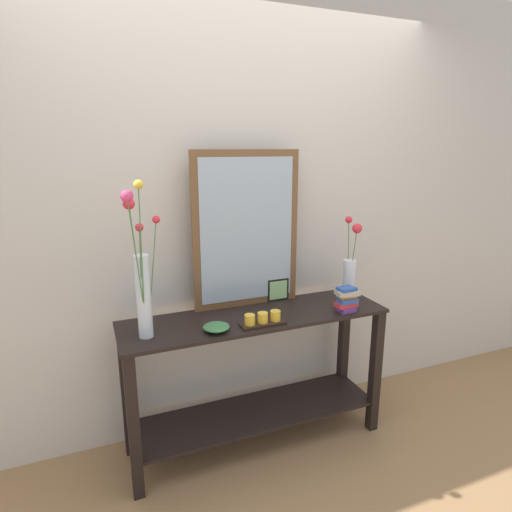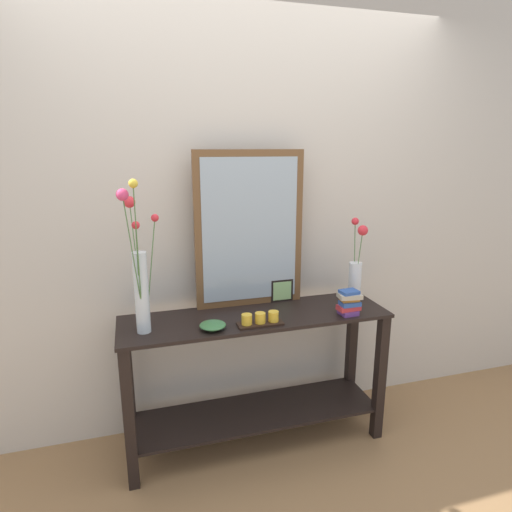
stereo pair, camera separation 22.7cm
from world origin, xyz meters
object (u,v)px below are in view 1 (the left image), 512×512
at_px(picture_frame_small, 278,290).
at_px(mirror_leaning, 247,230).
at_px(tall_vase_left, 142,279).
at_px(candle_tray, 263,320).
at_px(book_stack, 347,299).
at_px(decorative_bowl, 216,327).
at_px(console_table, 256,367).
at_px(vase_right, 350,272).

bearing_deg(picture_frame_small, mirror_leaning, 177.12).
bearing_deg(tall_vase_left, mirror_leaning, 20.23).
relative_size(candle_tray, picture_frame_small, 1.75).
relative_size(picture_frame_small, book_stack, 0.97).
bearing_deg(decorative_bowl, picture_frame_small, 31.02).
relative_size(console_table, picture_frame_small, 10.83).
bearing_deg(tall_vase_left, vase_right, 2.80).
height_order(decorative_bowl, book_stack, book_stack).
relative_size(mirror_leaning, picture_frame_small, 6.50).
distance_m(console_table, vase_right, 0.80).
relative_size(candle_tray, decorative_bowl, 1.77).
distance_m(mirror_leaning, decorative_bowl, 0.60).
xyz_separation_m(mirror_leaning, vase_right, (0.60, -0.17, -0.27)).
bearing_deg(mirror_leaning, candle_tray, -95.71).
distance_m(mirror_leaning, vase_right, 0.68).
distance_m(console_table, mirror_leaning, 0.79).
relative_size(picture_frame_small, decorative_bowl, 1.01).
distance_m(candle_tray, book_stack, 0.52).
bearing_deg(mirror_leaning, console_table, -94.84).
bearing_deg(picture_frame_small, tall_vase_left, -165.01).
xyz_separation_m(mirror_leaning, candle_tray, (-0.03, -0.31, -0.43)).
height_order(console_table, mirror_leaning, mirror_leaning).
relative_size(candle_tray, book_stack, 1.70).
relative_size(console_table, book_stack, 10.52).
relative_size(tall_vase_left, picture_frame_small, 5.62).
bearing_deg(picture_frame_small, candle_tray, -127.27).
bearing_deg(vase_right, book_stack, -128.14).
xyz_separation_m(picture_frame_small, book_stack, (0.29, -0.31, 0.00)).
relative_size(vase_right, candle_tray, 2.13).
height_order(candle_tray, decorative_bowl, candle_tray).
distance_m(mirror_leaning, tall_vase_left, 0.69).
bearing_deg(tall_vase_left, book_stack, -4.36).
bearing_deg(console_table, picture_frame_small, 38.38).
bearing_deg(vase_right, decorative_bowl, -171.73).
relative_size(vase_right, decorative_bowl, 3.77).
relative_size(console_table, decorative_bowl, 10.98).
height_order(candle_tray, picture_frame_small, picture_frame_small).
xyz_separation_m(tall_vase_left, book_stack, (1.12, -0.09, -0.23)).
distance_m(candle_tray, decorative_bowl, 0.25).
distance_m(tall_vase_left, book_stack, 1.15).
bearing_deg(book_stack, candle_tray, 179.54).
bearing_deg(vase_right, picture_frame_small, 158.13).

